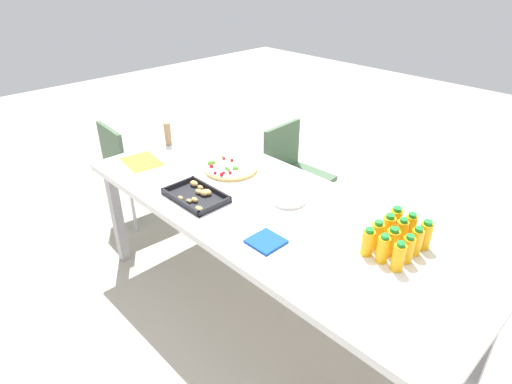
# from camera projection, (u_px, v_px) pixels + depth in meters

# --- Properties ---
(ground_plane) EXTENTS (12.00, 12.00, 0.00)m
(ground_plane) POSITION_uv_depth(u_px,v_px,m) (268.00, 311.00, 2.64)
(ground_plane) COLOR #B2A899
(party_table) EXTENTS (2.33, 0.91, 0.76)m
(party_table) POSITION_uv_depth(u_px,v_px,m) (270.00, 216.00, 2.30)
(party_table) COLOR white
(party_table) RESTS_ON ground_plane
(chair_near_right) EXTENTS (0.42, 0.42, 0.83)m
(chair_near_right) POSITION_uv_depth(u_px,v_px,m) (293.00, 170.00, 3.22)
(chair_near_right) COLOR #4C6B4C
(chair_near_right) RESTS_ON ground_plane
(chair_end) EXTENTS (0.43, 0.43, 0.83)m
(chair_end) POSITION_uv_depth(u_px,v_px,m) (130.00, 164.00, 3.31)
(chair_end) COLOR #4C6B4C
(chair_end) RESTS_ON ground_plane
(juice_bottle_0) EXTENTS (0.06, 0.06, 0.14)m
(juice_bottle_0) POSITION_uv_depth(u_px,v_px,m) (425.00, 235.00, 1.92)
(juice_bottle_0) COLOR #FAAD14
(juice_bottle_0) RESTS_ON party_table
(juice_bottle_1) EXTENTS (0.05, 0.05, 0.15)m
(juice_bottle_1) POSITION_uv_depth(u_px,v_px,m) (410.00, 228.00, 1.96)
(juice_bottle_1) COLOR #FAAD14
(juice_bottle_1) RESTS_ON party_table
(juice_bottle_2) EXTENTS (0.06, 0.06, 0.15)m
(juice_bottle_2) POSITION_uv_depth(u_px,v_px,m) (395.00, 222.00, 2.01)
(juice_bottle_2) COLOR #F9AC14
(juice_bottle_2) RESTS_ON party_table
(juice_bottle_3) EXTENTS (0.05, 0.05, 0.14)m
(juice_bottle_3) POSITION_uv_depth(u_px,v_px,m) (416.00, 242.00, 1.88)
(juice_bottle_3) COLOR #FAAF14
(juice_bottle_3) RESTS_ON party_table
(juice_bottle_4) EXTENTS (0.05, 0.05, 0.15)m
(juice_bottle_4) POSITION_uv_depth(u_px,v_px,m) (401.00, 233.00, 1.93)
(juice_bottle_4) COLOR #F9AE14
(juice_bottle_4) RESTS_ON party_table
(juice_bottle_5) EXTENTS (0.06, 0.06, 0.14)m
(juice_bottle_5) POSITION_uv_depth(u_px,v_px,m) (388.00, 228.00, 1.97)
(juice_bottle_5) COLOR #F9AD14
(juice_bottle_5) RESTS_ON party_table
(juice_bottle_6) EXTENTS (0.05, 0.05, 0.14)m
(juice_bottle_6) POSITION_uv_depth(u_px,v_px,m) (408.00, 249.00, 1.83)
(juice_bottle_6) COLOR #F9AD14
(juice_bottle_6) RESTS_ON party_table
(juice_bottle_7) EXTENTS (0.06, 0.06, 0.14)m
(juice_bottle_7) POSITION_uv_depth(u_px,v_px,m) (392.00, 242.00, 1.88)
(juice_bottle_7) COLOR #F9AC14
(juice_bottle_7) RESTS_ON party_table
(juice_bottle_8) EXTENTS (0.06, 0.06, 0.14)m
(juice_bottle_8) POSITION_uv_depth(u_px,v_px,m) (377.00, 235.00, 1.92)
(juice_bottle_8) COLOR #F9AF14
(juice_bottle_8) RESTS_ON party_table
(juice_bottle_9) EXTENTS (0.05, 0.05, 0.14)m
(juice_bottle_9) POSITION_uv_depth(u_px,v_px,m) (398.00, 257.00, 1.78)
(juice_bottle_9) COLOR #F9AC14
(juice_bottle_9) RESTS_ON party_table
(juice_bottle_10) EXTENTS (0.05, 0.05, 0.14)m
(juice_bottle_10) POSITION_uv_depth(u_px,v_px,m) (383.00, 249.00, 1.83)
(juice_bottle_10) COLOR #F9AF14
(juice_bottle_10) RESTS_ON party_table
(juice_bottle_11) EXTENTS (0.06, 0.06, 0.13)m
(juice_bottle_11) POSITION_uv_depth(u_px,v_px,m) (368.00, 242.00, 1.88)
(juice_bottle_11) COLOR #F9AB14
(juice_bottle_11) RESTS_ON party_table
(fruit_pizza) EXTENTS (0.33, 0.33, 0.05)m
(fruit_pizza) POSITION_uv_depth(u_px,v_px,m) (231.00, 168.00, 2.64)
(fruit_pizza) COLOR tan
(fruit_pizza) RESTS_ON party_table
(snack_tray) EXTENTS (0.34, 0.22, 0.04)m
(snack_tray) POSITION_uv_depth(u_px,v_px,m) (197.00, 196.00, 2.34)
(snack_tray) COLOR black
(snack_tray) RESTS_ON party_table
(plate_stack) EXTENTS (0.19, 0.19, 0.02)m
(plate_stack) POSITION_uv_depth(u_px,v_px,m) (288.00, 199.00, 2.31)
(plate_stack) COLOR silver
(plate_stack) RESTS_ON party_table
(napkin_stack) EXTENTS (0.15, 0.15, 0.01)m
(napkin_stack) POSITION_uv_depth(u_px,v_px,m) (266.00, 241.00, 1.98)
(napkin_stack) COLOR #194CA5
(napkin_stack) RESTS_ON party_table
(cardboard_tube) EXTENTS (0.04, 0.04, 0.16)m
(cardboard_tube) POSITION_uv_depth(u_px,v_px,m) (168.00, 134.00, 2.95)
(cardboard_tube) COLOR #9E7A56
(cardboard_tube) RESTS_ON party_table
(paper_folder) EXTENTS (0.29, 0.23, 0.01)m
(paper_folder) POSITION_uv_depth(u_px,v_px,m) (142.00, 161.00, 2.74)
(paper_folder) COLOR yellow
(paper_folder) RESTS_ON party_table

